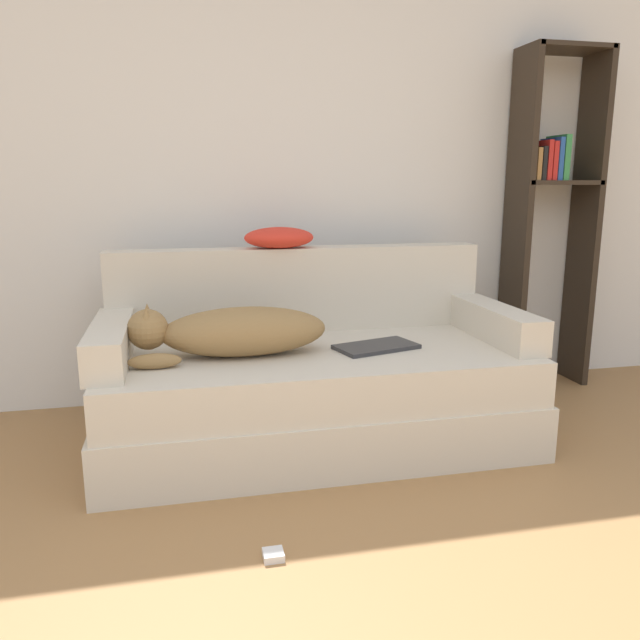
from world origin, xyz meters
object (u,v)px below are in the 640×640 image
laptop (376,347)px  throw_pillow (279,238)px  power_adapter (273,555)px  dog (232,332)px  couch (315,396)px  bookshelf (552,202)px

laptop → throw_pillow: size_ratio=1.18×
throw_pillow → laptop: bearing=-50.1°
power_adapter → dog: bearing=92.9°
couch → dog: (-0.37, -0.04, 0.33)m
throw_pillow → power_adapter: size_ratio=5.20×
couch → laptop: size_ratio=4.75×
bookshelf → laptop: bearing=-152.8°
couch → throw_pillow: throw_pillow is taller
bookshelf → couch: bearing=-159.2°
throw_pillow → bookshelf: (1.58, 0.20, 0.15)m
dog → laptop: bearing=-1.7°
power_adapter → couch: bearing=69.5°
dog → power_adapter: (0.04, -0.83, -0.53)m
throw_pillow → couch: bearing=-75.1°
dog → throw_pillow: throw_pillow is taller
laptop → bookshelf: 1.50m
laptop → bookshelf: bookshelf is taller
couch → dog: bearing=-173.0°
dog → throw_pillow: bearing=56.9°
dog → laptop: 0.64m
laptop → throw_pillow: bearing=114.1°
couch → laptop: bearing=-13.5°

